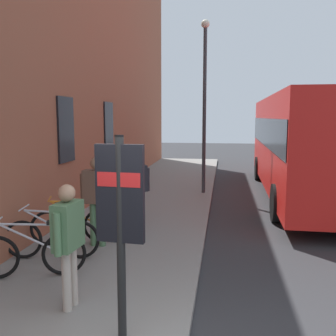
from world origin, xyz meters
TOP-DOWN VIEW (x-y plane):
  - ground at (6.00, -1.00)m, footprint 60.00×60.00m
  - sidewalk_pavement at (8.00, 1.75)m, footprint 24.00×3.50m
  - station_facade at (8.99, 3.80)m, footprint 22.00×0.65m
  - bicycle_leaning_wall at (2.13, 2.68)m, footprint 0.66×1.71m
  - bicycle_mid_rack at (2.95, 2.72)m, footprint 0.48×1.76m
  - bicycle_nearest_sign at (3.80, 2.61)m, footprint 0.70×1.69m
  - transit_info_sign at (0.62, 0.75)m, footprint 0.13×0.55m
  - city_bus at (9.85, -3.00)m, footprint 10.54×2.77m
  - pedestrian_crossing_street at (5.29, 1.66)m, footprint 0.44×0.58m
  - pedestrian_near_bus at (3.75, 2.12)m, footprint 0.26×0.68m
  - pedestrian_by_facade at (1.27, 1.66)m, footprint 0.65×0.29m
  - street_lamp at (9.51, 0.30)m, footprint 0.28×0.28m

SIDE VIEW (x-z plane):
  - ground at x=6.00m, z-range 0.00..0.00m
  - sidewalk_pavement at x=8.00m, z-range 0.00..0.12m
  - bicycle_leaning_wall at x=2.13m, z-range 0.02..1.00m
  - bicycle_mid_rack at x=2.95m, z-range 0.02..1.00m
  - bicycle_nearest_sign at x=3.80m, z-range 0.02..1.00m
  - pedestrian_crossing_street at x=5.29m, z-range 0.31..2.00m
  - pedestrian_by_facade at x=1.27m, z-range 0.31..2.02m
  - pedestrian_near_bus at x=3.75m, z-range 0.32..2.12m
  - transit_info_sign at x=0.62m, z-range 0.52..2.92m
  - city_bus at x=9.85m, z-range 0.24..3.59m
  - street_lamp at x=9.51m, z-range 0.61..6.35m
  - station_facade at x=8.99m, z-range -0.01..9.91m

